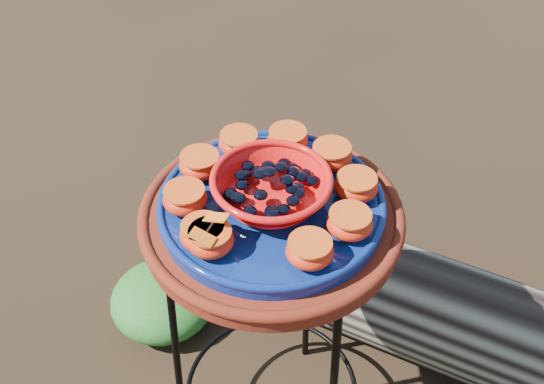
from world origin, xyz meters
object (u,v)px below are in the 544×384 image
at_px(plant_stand, 272,339).
at_px(driftwood_log, 477,327).
at_px(red_bowl, 271,190).
at_px(cobalt_plate, 271,207).
at_px(terracotta_saucer, 271,220).

xyz_separation_m(plant_stand, driftwood_log, (0.41, 0.38, -0.21)).
distance_m(red_bowl, driftwood_log, 0.86).
xyz_separation_m(cobalt_plate, driftwood_log, (0.41, 0.38, -0.61)).
relative_size(plant_stand, terracotta_saucer, 1.50).
distance_m(terracotta_saucer, red_bowl, 0.07).
bearing_deg(cobalt_plate, plant_stand, 0.00).
bearing_deg(driftwood_log, terracotta_saucer, -136.53).
height_order(terracotta_saucer, cobalt_plate, cobalt_plate).
bearing_deg(terracotta_saucer, red_bowl, 0.00).
distance_m(cobalt_plate, driftwood_log, 0.82).
bearing_deg(driftwood_log, red_bowl, -136.53).
bearing_deg(plant_stand, red_bowl, 0.00).
bearing_deg(red_bowl, terracotta_saucer, 0.00).
bearing_deg(plant_stand, terracotta_saucer, 0.00).
bearing_deg(terracotta_saucer, plant_stand, 0.00).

